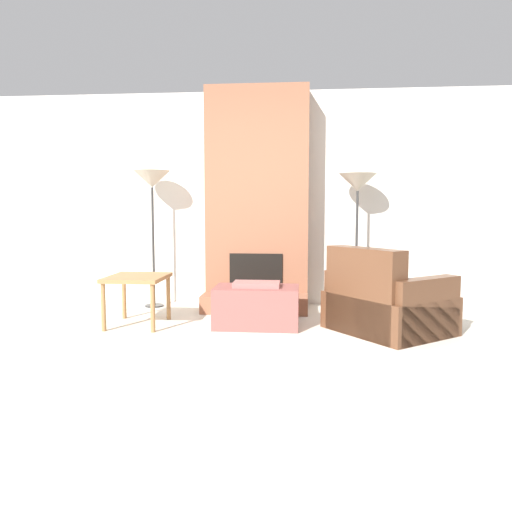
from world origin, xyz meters
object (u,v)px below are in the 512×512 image
(armchair, at_px, (383,306))
(side_table, at_px, (137,283))
(floor_lamp_left, at_px, (152,184))
(ottoman, at_px, (257,306))
(floor_lamp_right, at_px, (358,187))

(armchair, xyz_separation_m, side_table, (-2.44, 0.08, 0.18))
(side_table, bearing_deg, floor_lamp_left, 97.09)
(ottoman, height_order, floor_lamp_left, floor_lamp_left)
(side_table, height_order, floor_lamp_right, floor_lamp_right)
(ottoman, xyz_separation_m, side_table, (-1.21, -0.04, 0.23))
(floor_lamp_left, xyz_separation_m, floor_lamp_right, (2.41, 0.00, -0.05))
(floor_lamp_left, bearing_deg, ottoman, -34.79)
(armchair, bearing_deg, side_table, 50.03)
(ottoman, bearing_deg, floor_lamp_right, 40.71)
(side_table, bearing_deg, armchair, -1.91)
(floor_lamp_right, bearing_deg, armchair, -81.73)
(ottoman, bearing_deg, floor_lamp_left, 145.21)
(armchair, height_order, floor_lamp_left, floor_lamp_left)
(ottoman, relative_size, side_table, 1.31)
(ottoman, height_order, floor_lamp_right, floor_lamp_right)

